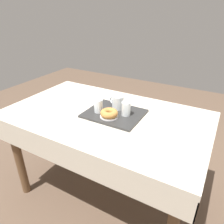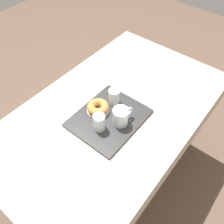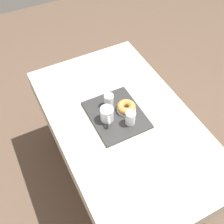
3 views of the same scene
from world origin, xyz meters
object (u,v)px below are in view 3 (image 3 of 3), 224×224
Objects in this scene: sugar_donut_left at (126,107)px; paper_napkin at (137,153)px; tea_mug_left at (107,115)px; water_glass_far at (130,119)px; donut_plate_left at (126,109)px; water_glass_near at (109,101)px; serving_tray at (116,115)px; dining_table at (123,130)px.

paper_napkin is (0.30, -0.10, -0.04)m from sugar_donut_left.
tea_mug_left is 1.05× the size of sugar_donut_left.
water_glass_far is 0.11m from donut_plate_left.
water_glass_near is at bearing -135.64° from sugar_donut_left.
water_glass_far is 0.75× the size of donut_plate_left.
serving_tray is 3.11× the size of tea_mug_left.
tea_mug_left reaches higher than dining_table.
water_glass_far reaches higher than dining_table.
dining_table is 11.92× the size of sugar_donut_left.
water_glass_far is at bearing 25.24° from dining_table.
paper_napkin is (0.39, -0.01, -0.05)m from water_glass_near.
tea_mug_left is at bearing -116.64° from dining_table.
water_glass_near reaches higher than sugar_donut_left.
water_glass_far is at bearing 23.72° from serving_tray.
water_glass_far is 0.69× the size of paper_napkin.
tea_mug_left is 0.15m from donut_plate_left.
dining_table is 0.27m from paper_napkin.
sugar_donut_left is at bearing 44.36° from water_glass_near.
sugar_donut_left is 0.32m from paper_napkin.
sugar_donut_left is (0.08, 0.08, -0.01)m from water_glass_near.
water_glass_near reaches higher than serving_tray.
donut_plate_left is (-0.10, 0.03, -0.04)m from water_glass_far.
water_glass_near is at bearing -164.08° from water_glass_far.
tea_mug_left is 1.00× the size of donut_plate_left.
donut_plate_left is (-0.01, 0.14, -0.04)m from tea_mug_left.
water_glass_near reaches higher than donut_plate_left.
serving_tray reaches higher than dining_table.
water_glass_far reaches higher than sugar_donut_left.
water_glass_near is 0.19m from water_glass_far.
dining_table is 3.64× the size of serving_tray.
serving_tray is at bearing -88.82° from sugar_donut_left.
sugar_donut_left is (0.00, 0.00, 0.03)m from donut_plate_left.
serving_tray is at bearing 175.49° from paper_napkin.
water_glass_near is 1.00× the size of water_glass_far.
dining_table is 15.12× the size of water_glass_near.
water_glass_far reaches higher than serving_tray.
water_glass_far is at bearing -15.90° from sugar_donut_left.
sugar_donut_left is at bearing 95.22° from tea_mug_left.
dining_table is 11.35× the size of donut_plate_left.
tea_mug_left is at bearing -84.78° from donut_plate_left.
tea_mug_left is 0.15m from water_glass_far.
water_glass_far is 0.11m from sugar_donut_left.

